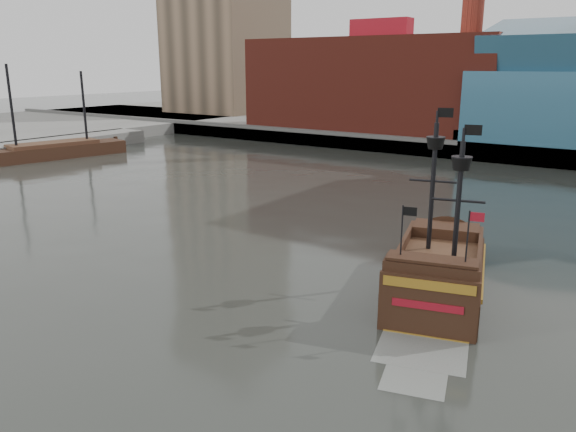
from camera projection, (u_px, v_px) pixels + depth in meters
The scene contains 6 objects.
ground at pixel (133, 350), 26.10m from camera, with size 400.00×400.00×0.00m, color #272924.
promenade_far at pixel (539, 134), 99.28m from camera, with size 220.00×60.00×2.00m, color slate.
seawall at pixel (495, 153), 75.65m from camera, with size 220.00×1.00×2.60m, color #4C4C49.
pier at pixel (24, 149), 81.27m from camera, with size 6.00×40.00×2.00m, color slate.
pirate_ship at pixel (437, 277), 32.29m from camera, with size 8.11×15.67×11.25m.
docked_vessel at pixel (54, 152), 79.46m from camera, with size 8.46×20.41×13.54m.
Camera 1 is at (19.23, -15.43, 12.83)m, focal length 35.00 mm.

